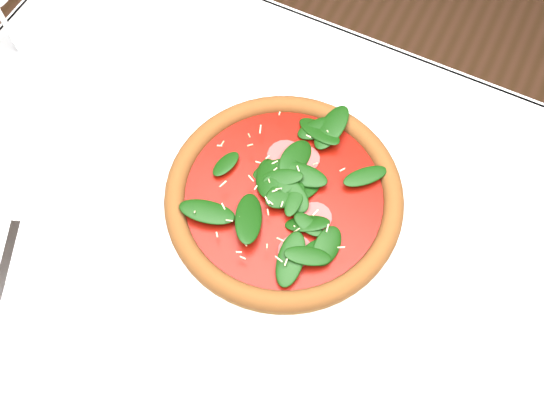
% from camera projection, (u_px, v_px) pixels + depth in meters
% --- Properties ---
extents(ground, '(6.00, 6.00, 0.00)m').
position_uv_depth(ground, '(285.00, 375.00, 1.46)').
color(ground, brown).
rests_on(ground, ground).
extents(dining_table, '(1.21, 0.81, 0.75)m').
position_uv_depth(dining_table, '(293.00, 293.00, 0.88)').
color(dining_table, white).
rests_on(dining_table, ground).
extents(plate, '(0.37, 0.37, 0.02)m').
position_uv_depth(plate, '(284.00, 202.00, 0.82)').
color(plate, white).
rests_on(plate, dining_table).
extents(pizza, '(0.42, 0.42, 0.04)m').
position_uv_depth(pizza, '(284.00, 195.00, 0.80)').
color(pizza, '#936023').
rests_on(pizza, plate).
extents(napkin, '(0.15, 0.12, 0.01)m').
position_uv_depth(napkin, '(9.00, 262.00, 0.79)').
color(napkin, white).
rests_on(napkin, dining_table).
extents(fork, '(0.07, 0.13, 0.00)m').
position_uv_depth(fork, '(11.00, 241.00, 0.79)').
color(fork, silver).
rests_on(fork, napkin).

